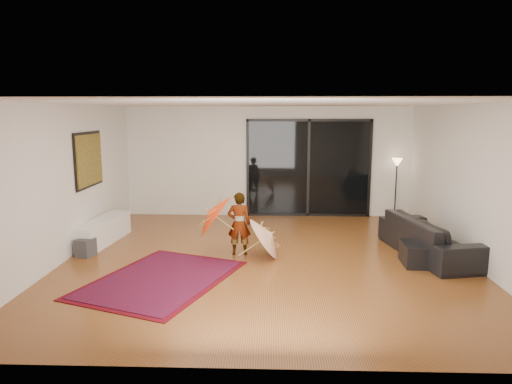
{
  "coord_description": "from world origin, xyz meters",
  "views": [
    {
      "loc": [
        0.08,
        -7.73,
        2.56
      ],
      "look_at": [
        -0.2,
        0.6,
        1.1
      ],
      "focal_mm": 32.0,
      "sensor_mm": 36.0,
      "label": 1
    }
  ],
  "objects_px": {
    "sofa": "(430,237)",
    "ottoman": "(422,254)",
    "child": "(239,224)",
    "media_console": "(103,231)"
  },
  "relations": [
    {
      "from": "ottoman",
      "to": "child",
      "type": "xyz_separation_m",
      "value": [
        -3.15,
        0.46,
        0.39
      ]
    },
    {
      "from": "sofa",
      "to": "ottoman",
      "type": "xyz_separation_m",
      "value": [
        -0.3,
        -0.52,
        -0.16
      ]
    },
    {
      "from": "child",
      "to": "sofa",
      "type": "bearing_deg",
      "value": 178.78
    },
    {
      "from": "sofa",
      "to": "ottoman",
      "type": "distance_m",
      "value": 0.62
    },
    {
      "from": "sofa",
      "to": "ottoman",
      "type": "height_order",
      "value": "sofa"
    },
    {
      "from": "media_console",
      "to": "sofa",
      "type": "xyz_separation_m",
      "value": [
        6.2,
        -0.61,
        0.11
      ]
    },
    {
      "from": "media_console",
      "to": "ottoman",
      "type": "xyz_separation_m",
      "value": [
        5.9,
        -1.13,
        -0.05
      ]
    },
    {
      "from": "ottoman",
      "to": "child",
      "type": "bearing_deg",
      "value": 171.67
    },
    {
      "from": "sofa",
      "to": "child",
      "type": "xyz_separation_m",
      "value": [
        -3.44,
        -0.06,
        0.23
      ]
    },
    {
      "from": "ottoman",
      "to": "media_console",
      "type": "bearing_deg",
      "value": 169.13
    }
  ]
}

